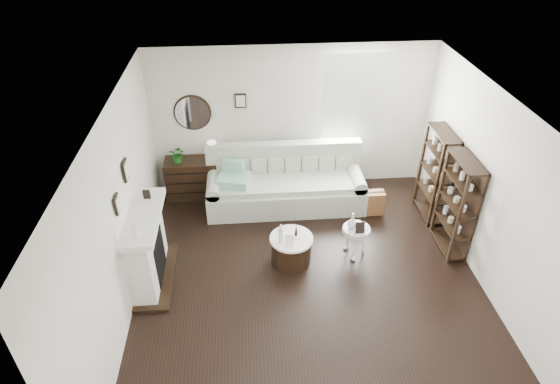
{
  "coord_description": "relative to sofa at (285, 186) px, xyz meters",
  "views": [
    {
      "loc": [
        -0.84,
        -4.92,
        4.96
      ],
      "look_at": [
        -0.37,
        0.8,
        1.1
      ],
      "focal_mm": 30.0,
      "sensor_mm": 36.0,
      "label": 1
    }
  ],
  "objects": [
    {
      "name": "room",
      "position": [
        0.91,
        0.61,
        1.24
      ],
      "size": [
        5.5,
        5.5,
        5.5
      ],
      "color": "black",
      "rests_on": "ground"
    },
    {
      "name": "fireplace",
      "position": [
        -2.14,
        -1.79,
        0.18
      ],
      "size": [
        0.5,
        1.4,
        1.84
      ],
      "color": "white",
      "rests_on": "ground"
    },
    {
      "name": "shelf_unit_far",
      "position": [
        2.5,
        -0.54,
        0.45
      ],
      "size": [
        0.3,
        0.8,
        1.6
      ],
      "color": "black",
      "rests_on": "ground"
    },
    {
      "name": "shelf_unit_near",
      "position": [
        2.5,
        -1.44,
        0.45
      ],
      "size": [
        0.3,
        0.8,
        1.6
      ],
      "color": "black",
      "rests_on": "ground"
    },
    {
      "name": "sofa",
      "position": [
        0.0,
        0.0,
        0.0
      ],
      "size": [
        2.77,
        0.96,
        1.08
      ],
      "color": "#9CA694",
      "rests_on": "ground"
    },
    {
      "name": "quilt",
      "position": [
        -0.91,
        -0.14,
        0.27
      ],
      "size": [
        0.64,
        0.57,
        0.14
      ],
      "primitive_type": "cube",
      "rotation": [
        0.0,
        0.0,
        -0.25
      ],
      "color": "#299877",
      "rests_on": "sofa"
    },
    {
      "name": "suitcase",
      "position": [
        1.37,
        -0.44,
        -0.14
      ],
      "size": [
        0.65,
        0.22,
        0.43
      ],
      "primitive_type": "cube",
      "rotation": [
        0.0,
        0.0,
        -0.0
      ],
      "color": "brown",
      "rests_on": "ground"
    },
    {
      "name": "dresser",
      "position": [
        -1.59,
        0.38,
        0.01
      ],
      "size": [
        1.11,
        0.48,
        0.74
      ],
      "color": "black",
      "rests_on": "ground"
    },
    {
      "name": "table_lamp",
      "position": [
        -1.27,
        0.38,
        0.57
      ],
      "size": [
        0.24,
        0.24,
        0.36
      ],
      "primitive_type": null,
      "rotation": [
        0.0,
        0.0,
        0.05
      ],
      "color": "#EBE2C6",
      "rests_on": "dresser"
    },
    {
      "name": "potted_plant",
      "position": [
        -1.87,
        0.34,
        0.55
      ],
      "size": [
        0.35,
        0.32,
        0.32
      ],
      "primitive_type": "imported",
      "rotation": [
        0.0,
        0.0,
        -0.29
      ],
      "color": "#19591A",
      "rests_on": "dresser"
    },
    {
      "name": "drum_table",
      "position": [
        -0.05,
        -1.58,
        -0.12
      ],
      "size": [
        0.66,
        0.66,
        0.46
      ],
      "rotation": [
        0.0,
        0.0,
        -0.3
      ],
      "color": "black",
      "rests_on": "ground"
    },
    {
      "name": "pedestal_table",
      "position": [
        0.96,
        -1.5,
        0.12
      ],
      "size": [
        0.43,
        0.43,
        0.52
      ],
      "rotation": [
        0.0,
        0.0,
        -0.2
      ],
      "color": "silver",
      "rests_on": "ground"
    },
    {
      "name": "eiffel_drum",
      "position": [
        0.03,
        -1.54,
        0.2
      ],
      "size": [
        0.15,
        0.15,
        0.2
      ],
      "primitive_type": null,
      "rotation": [
        0.0,
        0.0,
        0.3
      ],
      "color": "black",
      "rests_on": "drum_table"
    },
    {
      "name": "bottle_drum",
      "position": [
        -0.21,
        -1.66,
        0.26
      ],
      "size": [
        0.07,
        0.07,
        0.31
      ],
      "primitive_type": "cylinder",
      "color": "silver",
      "rests_on": "drum_table"
    },
    {
      "name": "card_frame_drum",
      "position": [
        -0.09,
        -1.75,
        0.19
      ],
      "size": [
        0.14,
        0.08,
        0.18
      ],
      "primitive_type": "cube",
      "rotation": [
        -0.21,
        0.0,
        -0.22
      ],
      "color": "white",
      "rests_on": "drum_table"
    },
    {
      "name": "eiffel_ped",
      "position": [
        1.05,
        -1.48,
        0.26
      ],
      "size": [
        0.14,
        0.14,
        0.19
      ],
      "primitive_type": null,
      "rotation": [
        0.0,
        0.0,
        0.25
      ],
      "color": "black",
      "rests_on": "pedestal_table"
    },
    {
      "name": "flask_ped",
      "position": [
        0.89,
        -1.49,
        0.29
      ],
      "size": [
        0.14,
        0.14,
        0.27
      ],
      "primitive_type": null,
      "color": "silver",
      "rests_on": "pedestal_table"
    },
    {
      "name": "card_frame_ped",
      "position": [
        0.98,
        -1.62,
        0.25
      ],
      "size": [
        0.14,
        0.06,
        0.19
      ],
      "primitive_type": "cube",
      "rotation": [
        -0.21,
        0.0,
        0.04
      ],
      "color": "black",
      "rests_on": "pedestal_table"
    }
  ]
}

